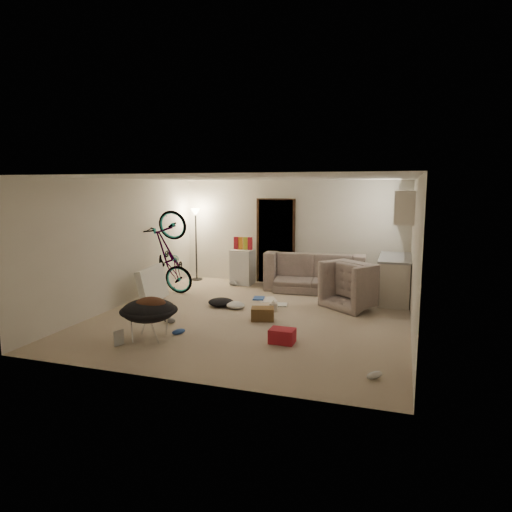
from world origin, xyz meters
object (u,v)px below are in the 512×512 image
(floor_lamp, at_px, (196,229))
(tv_box, at_px, (153,284))
(bicycle, at_px, (169,272))
(mini_fridge, at_px, (243,267))
(saucer_chair, at_px, (149,316))
(drink_case_b, at_px, (282,336))
(drink_case_a, at_px, (263,314))
(kitchen_counter, at_px, (394,280))
(armchair, at_px, (360,290))
(sofa, at_px, (315,276))
(juicer, at_px, (273,307))

(floor_lamp, xyz_separation_m, tv_box, (0.10, -2.31, -0.95))
(bicycle, xyz_separation_m, mini_fridge, (1.18, 1.49, -0.07))
(saucer_chair, bearing_deg, floor_lamp, 106.15)
(mini_fridge, bearing_deg, drink_case_b, -61.64)
(bicycle, relative_size, drink_case_a, 4.72)
(floor_lamp, height_order, drink_case_a, floor_lamp)
(floor_lamp, relative_size, drink_case_b, 4.80)
(floor_lamp, xyz_separation_m, kitchen_counter, (4.83, -0.65, -0.87))
(floor_lamp, xyz_separation_m, bicycle, (0.10, -1.59, -0.81))
(bicycle, bearing_deg, drink_case_b, -127.01)
(armchair, bearing_deg, tv_box, 50.98)
(saucer_chair, bearing_deg, kitchen_counter, 46.40)
(floor_lamp, height_order, drink_case_b, floor_lamp)
(mini_fridge, relative_size, saucer_chair, 0.95)
(floor_lamp, xyz_separation_m, sofa, (3.08, -0.20, -0.98))
(mini_fridge, xyz_separation_m, saucer_chair, (-0.01, -4.29, -0.05))
(bicycle, xyz_separation_m, tv_box, (0.00, -0.71, -0.13))
(drink_case_b, bearing_deg, bicycle, 145.04)
(drink_case_a, height_order, juicer, juicer)
(floor_lamp, xyz_separation_m, drink_case_b, (3.28, -3.93, -1.20))
(floor_lamp, xyz_separation_m, mini_fridge, (1.28, -0.10, -0.88))
(floor_lamp, height_order, saucer_chair, floor_lamp)
(armchair, bearing_deg, drink_case_b, 108.26)
(sofa, xyz_separation_m, saucer_chair, (-1.81, -4.19, 0.05))
(tv_box, height_order, juicer, tv_box)
(bicycle, xyz_separation_m, juicer, (2.57, -0.68, -0.40))
(juicer, bearing_deg, tv_box, -179.15)
(floor_lamp, distance_m, drink_case_b, 5.26)
(juicer, bearing_deg, sofa, 78.82)
(drink_case_b, bearing_deg, saucer_chair, -165.80)
(sofa, xyz_separation_m, tv_box, (-2.98, -2.11, 0.03))
(mini_fridge, distance_m, drink_case_a, 3.11)
(armchair, bearing_deg, floor_lamp, 20.04)
(tv_box, relative_size, drink_case_a, 2.74)
(bicycle, bearing_deg, mini_fridge, -39.12)
(floor_lamp, distance_m, armchair, 4.52)
(kitchen_counter, bearing_deg, saucer_chair, -133.60)
(sofa, bearing_deg, drink_case_b, 90.18)
(mini_fridge, distance_m, saucer_chair, 4.29)
(saucer_chair, bearing_deg, juicer, 56.46)
(armchair, distance_m, mini_fridge, 3.18)
(kitchen_counter, distance_m, drink_case_a, 3.14)
(saucer_chair, height_order, tv_box, tv_box)
(sofa, bearing_deg, juicer, 75.96)
(kitchen_counter, height_order, tv_box, kitchen_counter)
(floor_lamp, height_order, sofa, floor_lamp)
(floor_lamp, xyz_separation_m, saucer_chair, (1.27, -4.39, -0.93))
(sofa, relative_size, bicycle, 1.19)
(sofa, relative_size, armchair, 2.18)
(sofa, height_order, bicycle, bicycle)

